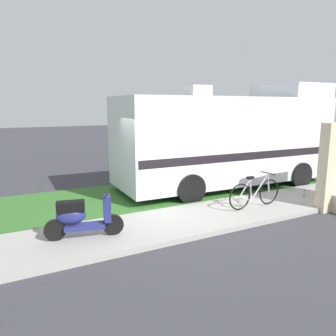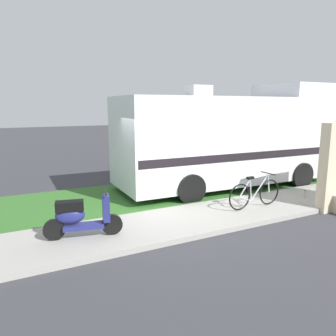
% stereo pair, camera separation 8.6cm
% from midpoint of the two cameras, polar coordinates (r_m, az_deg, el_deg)
% --- Properties ---
extents(ground_plane, '(80.00, 80.00, 0.00)m').
position_cam_midpoint_polar(ground_plane, '(9.05, -2.33, -7.47)').
color(ground_plane, '#38383D').
extents(sidewalk, '(24.00, 2.00, 0.12)m').
position_cam_midpoint_polar(sidewalk, '(8.02, 1.44, -9.43)').
color(sidewalk, '#9E9B93').
rests_on(sidewalk, ground).
extents(grass_strip, '(24.00, 3.40, 0.08)m').
position_cam_midpoint_polar(grass_strip, '(10.35, -5.95, -4.93)').
color(grass_strip, '#336628').
rests_on(grass_strip, ground).
extents(motorhome_rv, '(7.66, 2.88, 3.62)m').
position_cam_midpoint_polar(motorhome_rv, '(11.54, 10.23, 5.09)').
color(motorhome_rv, silver).
rests_on(motorhome_rv, ground).
extents(scooter, '(1.60, 0.62, 0.97)m').
position_cam_midpoint_polar(scooter, '(7.08, -15.24, -8.18)').
color(scooter, black).
rests_on(scooter, ground).
extents(bicycle, '(1.78, 0.52, 0.91)m').
position_cam_midpoint_polar(bicycle, '(9.17, 14.63, -4.22)').
color(bicycle, black).
rests_on(bicycle, ground).
extents(pickup_truck_near, '(5.59, 2.41, 1.86)m').
position_cam_midpoint_polar(pickup_truck_near, '(16.50, 5.00, 4.33)').
color(pickup_truck_near, '#1E2328').
rests_on(pickup_truck_near, ground).
extents(bottle_green, '(0.08, 0.08, 0.24)m').
position_cam_midpoint_polar(bottle_green, '(10.66, 22.40, -4.24)').
color(bottle_green, '#B2B2B7').
rests_on(bottle_green, ground).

